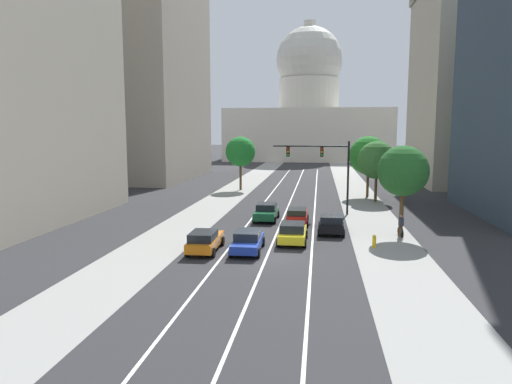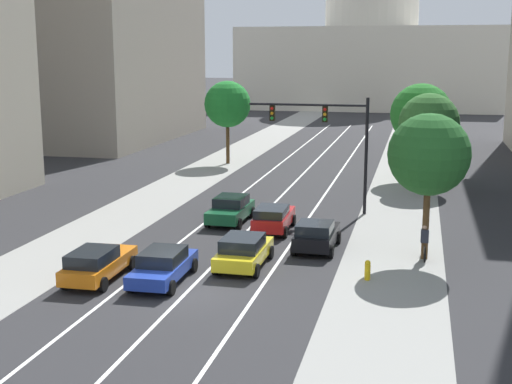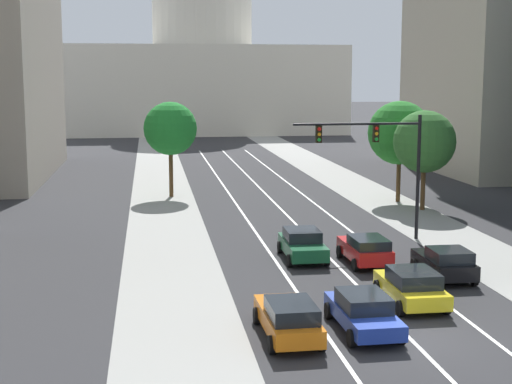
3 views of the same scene
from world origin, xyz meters
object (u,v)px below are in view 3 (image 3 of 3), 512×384
Objects in this scene: car_red at (365,249)px; street_tree_near_left at (170,129)px; traffic_signal_mast at (381,151)px; street_tree_near_right at (400,133)px; street_tree_mid_right at (424,142)px; car_green at (302,244)px; car_black at (445,263)px; car_yellow at (412,286)px; car_blue at (363,311)px; capitol_building at (202,51)px; car_orange at (289,318)px.

car_red is 25.10m from street_tree_near_left.
street_tree_near_right is (5.40, 12.81, 0.03)m from traffic_signal_mast.
street_tree_mid_right is 3.69m from street_tree_near_right.
car_green is 7.87m from traffic_signal_mast.
car_red is at bearing -119.79° from street_tree_mid_right.
street_tree_mid_right is (5.49, 17.83, 4.02)m from car_black.
car_green reaches higher than car_yellow.
car_green is 11.26m from car_blue.
car_green is 7.48m from car_black.
street_tree_near_left is (-11.35, 17.56, 0.18)m from traffic_signal_mast.
car_black is at bearing -107.12° from street_tree_mid_right.
street_tree_mid_right is (8.38, 21.44, 4.03)m from car_yellow.
car_black is (2.88, 3.61, 0.01)m from car_yellow.
capitol_building is 9.50× the size of car_blue.
car_yellow is 0.95× the size of car_blue.
street_tree_mid_right is at bearing -16.22° from car_black.
street_tree_near_left is at bearing 9.33° from car_blue.
car_orange is 28.81m from street_tree_mid_right.
car_green is at bearing -1.16° from car_blue.
traffic_signal_mast is (5.29, 15.17, 4.38)m from car_blue.
street_tree_near_left is (-6.06, 32.72, 4.56)m from car_blue.
capitol_building is 75.47m from street_tree_near_right.
street_tree_mid_right is at bearing -25.83° from street_tree_near_left.
street_tree_near_left is (-8.95, 29.82, 4.52)m from car_yellow.
street_tree_mid_right is (8.37, 14.63, 4.02)m from car_red.
car_black is at bearing -42.74° from car_blue.
car_yellow is at bearing -111.34° from street_tree_mid_right.
street_tree_near_left is (-17.32, 8.38, 0.50)m from street_tree_mid_right.
car_yellow is at bearing -101.08° from traffic_signal_mast.
car_blue is at bearing -79.51° from street_tree_near_left.
street_tree_near_left is (-3.18, 33.15, 4.53)m from car_orange.
car_green is 1.10× the size of car_black.
street_tree_near_left is 0.98× the size of street_tree_near_right.
capitol_building reaches higher than traffic_signal_mast.
street_tree_mid_right is at bearing -26.00° from car_blue.
car_green is 0.61× the size of street_tree_near_left.
traffic_signal_mast reaches higher than car_orange.
traffic_signal_mast is at bearing 4.09° from car_black.
capitol_building is 6.40× the size of street_tree_mid_right.
traffic_signal_mast reaches higher than car_blue.
car_black is at bearing -102.91° from street_tree_near_right.
car_blue is at bearing 162.48° from car_red.
car_black reaches higher than car_orange.
street_tree_near_left reaches higher than car_red.
capitol_building reaches higher than car_black.
car_black is 22.45m from street_tree_near_right.
car_yellow is (1.44, -99.52, -12.66)m from capitol_building.
car_yellow is 4.62m from car_black.
car_green is at bearing -143.57° from traffic_signal_mast.
car_yellow is at bearing -160.26° from car_green.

